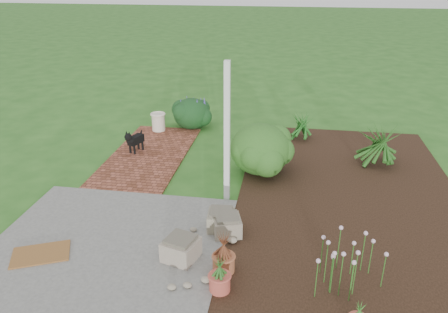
# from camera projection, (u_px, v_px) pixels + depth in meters

# --- Properties ---
(ground) EXTENTS (80.00, 80.00, 0.00)m
(ground) POSITION_uv_depth(u_px,v_px,m) (210.00, 200.00, 7.85)
(ground) COLOR #275E1D
(ground) RESTS_ON ground
(concrete_patio) EXTENTS (3.50, 3.50, 0.04)m
(concrete_patio) POSITION_uv_depth(u_px,v_px,m) (104.00, 250.00, 6.44)
(concrete_patio) COLOR #61615F
(concrete_patio) RESTS_ON ground
(brick_path) EXTENTS (1.60, 3.50, 0.04)m
(brick_path) POSITION_uv_depth(u_px,v_px,m) (149.00, 155.00, 9.66)
(brick_path) COLOR brown
(brick_path) RESTS_ON ground
(garden_bed) EXTENTS (4.00, 7.00, 0.03)m
(garden_bed) POSITION_uv_depth(u_px,v_px,m) (350.00, 197.00, 7.93)
(garden_bed) COLOR black
(garden_bed) RESTS_ON ground
(veranda_post) EXTENTS (0.10, 0.10, 2.50)m
(veranda_post) POSITION_uv_depth(u_px,v_px,m) (227.00, 134.00, 7.39)
(veranda_post) COLOR white
(veranda_post) RESTS_ON ground
(stone_trough_near) EXTENTS (0.56, 0.56, 0.30)m
(stone_trough_near) POSITION_uv_depth(u_px,v_px,m) (181.00, 249.00, 6.18)
(stone_trough_near) COLOR gray
(stone_trough_near) RESTS_ON concrete_patio
(stone_trough_mid) EXTENTS (0.51, 0.51, 0.28)m
(stone_trough_mid) POSITION_uv_depth(u_px,v_px,m) (227.00, 226.00, 6.75)
(stone_trough_mid) COLOR #79705B
(stone_trough_mid) RESTS_ON concrete_patio
(stone_trough_far) EXTENTS (0.45, 0.45, 0.28)m
(stone_trough_far) POSITION_uv_depth(u_px,v_px,m) (221.00, 220.00, 6.90)
(stone_trough_far) COLOR #706E56
(stone_trough_far) RESTS_ON concrete_patio
(coir_doormat) EXTENTS (0.93, 0.79, 0.02)m
(coir_doormat) POSITION_uv_depth(u_px,v_px,m) (41.00, 254.00, 6.30)
(coir_doormat) COLOR brown
(coir_doormat) RESTS_ON concrete_patio
(black_dog) EXTENTS (0.31, 0.57, 0.50)m
(black_dog) POSITION_uv_depth(u_px,v_px,m) (134.00, 140.00, 9.64)
(black_dog) COLOR black
(black_dog) RESTS_ON brick_path
(cream_ceramic_urn) EXTENTS (0.42, 0.42, 0.44)m
(cream_ceramic_urn) POSITION_uv_depth(u_px,v_px,m) (158.00, 122.00, 10.96)
(cream_ceramic_urn) COLOR beige
(cream_ceramic_urn) RESTS_ON brick_path
(evergreen_shrub) EXTENTS (1.33, 1.33, 1.02)m
(evergreen_shrub) POSITION_uv_depth(u_px,v_px,m) (261.00, 148.00, 8.69)
(evergreen_shrub) COLOR #0D4010
(evergreen_shrub) RESTS_ON garden_bed
(agapanthus_clump_back) EXTENTS (1.46, 1.46, 1.02)m
(agapanthus_clump_back) POSITION_uv_depth(u_px,v_px,m) (379.00, 142.00, 9.00)
(agapanthus_clump_back) COLOR #12390D
(agapanthus_clump_back) RESTS_ON garden_bed
(agapanthus_clump_front) EXTENTS (1.09, 1.09, 0.76)m
(agapanthus_clump_front) POSITION_uv_depth(u_px,v_px,m) (301.00, 123.00, 10.42)
(agapanthus_clump_front) COLOR #0C370A
(agapanthus_clump_front) RESTS_ON garden_bed
(pink_flower_patch) EXTENTS (1.19, 1.19, 0.67)m
(pink_flower_patch) POSITION_uv_depth(u_px,v_px,m) (349.00, 262.00, 5.64)
(pink_flower_patch) COLOR #113D0F
(pink_flower_patch) RESTS_ON garden_bed
(terracotta_pot_bronze) EXTENTS (0.33, 0.33, 0.25)m
(terracotta_pot_bronze) POSITION_uv_depth(u_px,v_px,m) (224.00, 263.00, 5.95)
(terracotta_pot_bronze) COLOR #9D5635
(terracotta_pot_bronze) RESTS_ON garden_bed
(terracotta_pot_small_right) EXTENTS (0.33, 0.33, 0.23)m
(terracotta_pot_small_right) POSITION_uv_depth(u_px,v_px,m) (220.00, 283.00, 5.60)
(terracotta_pot_small_right) COLOR #B74B3E
(terracotta_pot_small_right) RESTS_ON garden_bed
(purple_flowering_bush) EXTENTS (0.99, 0.99, 0.80)m
(purple_flowering_bush) POSITION_uv_depth(u_px,v_px,m) (192.00, 113.00, 11.20)
(purple_flowering_bush) COLOR black
(purple_flowering_bush) RESTS_ON ground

